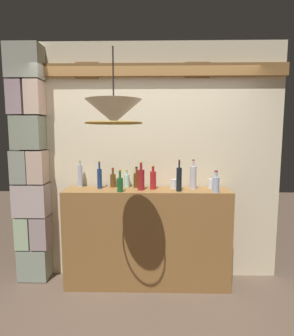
% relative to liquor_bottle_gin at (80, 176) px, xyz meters
% --- Properties ---
extents(ground_plane, '(12.00, 12.00, 0.00)m').
position_rel_liquor_bottle_gin_xyz_m(ground_plane, '(0.78, -0.97, -1.26)').
color(ground_plane, brown).
extents(panelled_rear_partition, '(3.14, 0.15, 2.79)m').
position_rel_liquor_bottle_gin_xyz_m(panelled_rear_partition, '(0.78, 0.13, 0.21)').
color(panelled_rear_partition, beige).
rests_on(panelled_rear_partition, ground).
extents(stone_pillar, '(0.39, 0.30, 2.72)m').
position_rel_liquor_bottle_gin_xyz_m(stone_pillar, '(-0.57, -0.00, 0.11)').
color(stone_pillar, gray).
rests_on(stone_pillar, ground).
extents(bar_shelf_unit, '(1.86, 0.37, 1.12)m').
position_rel_liquor_bottle_gin_xyz_m(bar_shelf_unit, '(0.78, -0.14, -0.69)').
color(bar_shelf_unit, olive).
rests_on(bar_shelf_unit, ground).
extents(liquor_bottle_gin, '(0.05, 0.05, 0.31)m').
position_rel_liquor_bottle_gin_xyz_m(liquor_bottle_gin, '(0.00, 0.00, 0.00)').
color(liquor_bottle_gin, '#A8B3C9').
rests_on(liquor_bottle_gin, bar_shelf_unit).
extents(liquor_bottle_sherry, '(0.08, 0.08, 0.31)m').
position_rel_liquor_bottle_gin_xyz_m(liquor_bottle_sherry, '(0.72, -0.16, -0.01)').
color(liquor_bottle_sherry, maroon).
rests_on(liquor_bottle_sherry, bar_shelf_unit).
extents(liquor_bottle_amaro, '(0.05, 0.05, 0.32)m').
position_rel_liquor_bottle_gin_xyz_m(liquor_bottle_amaro, '(0.24, -0.08, -0.01)').
color(liquor_bottle_amaro, navy).
rests_on(liquor_bottle_amaro, bar_shelf_unit).
extents(liquor_bottle_tequila, '(0.06, 0.06, 0.23)m').
position_rel_liquor_bottle_gin_xyz_m(liquor_bottle_tequila, '(0.38, 0.00, -0.05)').
color(liquor_bottle_tequila, '#5C3716').
rests_on(liquor_bottle_tequila, bar_shelf_unit).
extents(liquor_bottle_brandy, '(0.07, 0.07, 0.24)m').
position_rel_liquor_bottle_gin_xyz_m(liquor_bottle_brandy, '(0.66, -0.01, -0.04)').
color(liquor_bottle_brandy, '#5A3412').
rests_on(liquor_bottle_brandy, bar_shelf_unit).
extents(liquor_bottle_bourbon, '(0.07, 0.07, 0.24)m').
position_rel_liquor_bottle_gin_xyz_m(liquor_bottle_bourbon, '(1.52, -0.27, -0.04)').
color(liquor_bottle_bourbon, '#A9B8D1').
rests_on(liquor_bottle_bourbon, bar_shelf_unit).
extents(liquor_bottle_mezcal, '(0.06, 0.06, 0.35)m').
position_rel_liquor_bottle_gin_xyz_m(liquor_bottle_mezcal, '(1.13, -0.21, 0.00)').
color(liquor_bottle_mezcal, black).
rests_on(liquor_bottle_mezcal, bar_shelf_unit).
extents(liquor_bottle_vermouth, '(0.07, 0.07, 0.34)m').
position_rel_liquor_bottle_gin_xyz_m(liquor_bottle_vermouth, '(1.30, -0.10, 0.00)').
color(liquor_bottle_vermouth, silver).
rests_on(liquor_bottle_vermouth, bar_shelf_unit).
extents(liquor_bottle_whiskey, '(0.07, 0.07, 0.27)m').
position_rel_liquor_bottle_gin_xyz_m(liquor_bottle_whiskey, '(0.85, -0.11, -0.02)').
color(liquor_bottle_whiskey, '#A31F20').
rests_on(liquor_bottle_whiskey, bar_shelf_unit).
extents(liquor_bottle_vodka, '(0.06, 0.06, 0.20)m').
position_rel_liquor_bottle_gin_xyz_m(liquor_bottle_vodka, '(0.54, 0.01, -0.05)').
color(liquor_bottle_vodka, '#A4D8CA').
rests_on(liquor_bottle_vodka, bar_shelf_unit).
extents(liquor_bottle_rye, '(0.06, 0.06, 0.24)m').
position_rel_liquor_bottle_gin_xyz_m(liquor_bottle_rye, '(0.50, -0.26, -0.05)').
color(liquor_bottle_rye, '#1B5826').
rests_on(liquor_bottle_rye, bar_shelf_unit).
extents(glass_tumbler_rocks, '(0.07, 0.07, 0.11)m').
position_rel_liquor_bottle_gin_xyz_m(glass_tumbler_rocks, '(1.52, -0.05, -0.08)').
color(glass_tumbler_rocks, silver).
rests_on(glass_tumbler_rocks, bar_shelf_unit).
extents(glass_tumbler_highball, '(0.07, 0.07, 0.11)m').
position_rel_liquor_bottle_gin_xyz_m(glass_tumbler_highball, '(1.09, -0.07, -0.08)').
color(glass_tumbler_highball, silver).
rests_on(glass_tumbler_highball, bar_shelf_unit).
extents(pendant_lamp, '(0.45, 0.45, 0.58)m').
position_rel_liquor_bottle_gin_xyz_m(pendant_lamp, '(0.54, -1.01, 0.66)').
color(pendant_lamp, '#EFE5C6').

